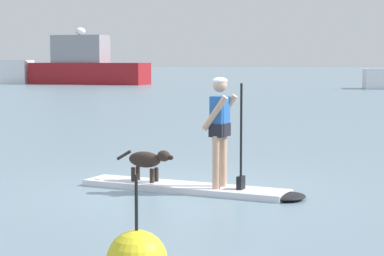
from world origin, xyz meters
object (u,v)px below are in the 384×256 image
paddleboard (197,189)px  dog (147,160)px  moored_boat_center (87,66)px  person_paddler (221,124)px

paddleboard → dog: 0.97m
paddleboard → dog: size_ratio=3.66×
moored_boat_center → person_paddler: bearing=-72.2°
person_paddler → moored_boat_center: size_ratio=0.16×
paddleboard → dog: bearing=161.9°
paddleboard → moored_boat_center: 51.00m
paddleboard → person_paddler: person_paddler is taller
paddleboard → moored_boat_center: size_ratio=0.35×
paddleboard → person_paddler: (0.38, -0.12, 1.02)m
paddleboard → moored_boat_center: (-15.29, 48.63, 1.50)m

